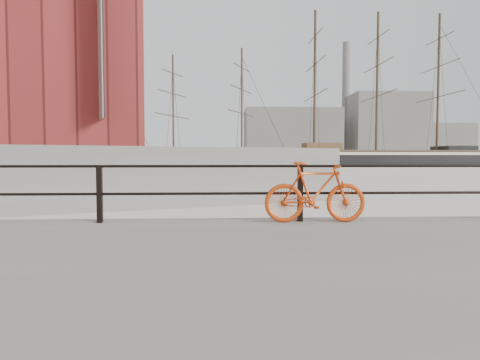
# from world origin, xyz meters

# --- Properties ---
(far_quay) EXTENTS (78.44, 148.07, 1.80)m
(far_quay) POSITION_xyz_m (-40.00, 72.00, 0.90)
(far_quay) COLOR gray
(far_quay) RESTS_ON ground
(bicycle) EXTENTS (1.76, 0.27, 1.06)m
(bicycle) POSITION_xyz_m (-3.27, -0.31, 0.88)
(bicycle) COLOR #C93C0D
(bicycle) RESTS_ON promenade
(barque_black) EXTENTS (58.78, 20.62, 33.10)m
(barque_black) POSITION_xyz_m (28.04, 80.90, 0.00)
(barque_black) COLOR black
(barque_black) RESTS_ON ground
(schooner_mid) EXTENTS (33.07, 23.83, 21.77)m
(schooner_mid) POSITION_xyz_m (-7.27, 71.60, 0.00)
(schooner_mid) COLOR white
(schooner_mid) RESTS_ON ground
(schooner_left) EXTENTS (23.66, 18.96, 16.68)m
(schooner_left) POSITION_xyz_m (-27.80, 74.46, 0.00)
(schooner_left) COLOR beige
(schooner_left) RESTS_ON ground
(apartment_cream) EXTENTS (24.16, 21.40, 21.20)m
(apartment_cream) POSITION_xyz_m (-38.11, 61.98, 12.40)
(apartment_cream) COLOR beige
(apartment_cream) RESTS_ON far_quay
(apartment_grey) EXTENTS (26.02, 22.15, 23.20)m
(apartment_grey) POSITION_xyz_m (-46.35, 82.38, 13.40)
(apartment_grey) COLOR #A1A19C
(apartment_grey) RESTS_ON far_quay
(apartment_brick) EXTENTS (27.87, 22.90, 21.20)m
(apartment_brick) POSITION_xyz_m (-54.97, 103.70, 12.40)
(apartment_brick) COLOR brown
(apartment_brick) RESTS_ON far_quay
(industrial_west) EXTENTS (32.00, 18.00, 18.00)m
(industrial_west) POSITION_xyz_m (20.00, 140.00, 9.00)
(industrial_west) COLOR gray
(industrial_west) RESTS_ON ground
(industrial_mid) EXTENTS (26.00, 20.00, 24.00)m
(industrial_mid) POSITION_xyz_m (55.00, 145.00, 12.00)
(industrial_mid) COLOR gray
(industrial_mid) RESTS_ON ground
(industrial_east) EXTENTS (20.00, 16.00, 14.00)m
(industrial_east) POSITION_xyz_m (78.00, 150.00, 7.00)
(industrial_east) COLOR gray
(industrial_east) RESTS_ON ground
(smokestack) EXTENTS (2.80, 2.80, 44.00)m
(smokestack) POSITION_xyz_m (42.00, 150.00, 22.00)
(smokestack) COLOR gray
(smokestack) RESTS_ON ground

